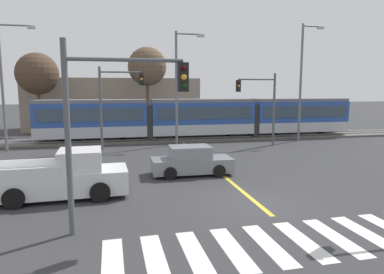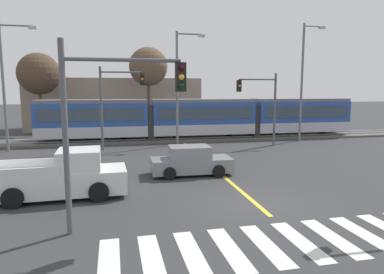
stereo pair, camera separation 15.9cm
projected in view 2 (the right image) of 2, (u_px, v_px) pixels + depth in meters
ground_plane at (257, 204)px, 13.36m from camera, size 200.00×200.00×0.00m
track_bed at (180, 139)px, 30.49m from camera, size 120.00×4.00×0.18m
rail_near at (182, 138)px, 29.77m from camera, size 120.00×0.08×0.10m
rail_far at (179, 136)px, 31.16m from camera, size 120.00×0.08×0.10m
light_rail_tram at (203, 117)px, 30.62m from camera, size 28.00×2.64×3.43m
crosswalk_stripe_0 at (109, 262)px, 8.89m from camera, size 0.63×2.81×0.01m
crosswalk_stripe_1 at (151, 257)px, 9.13m from camera, size 0.63×2.81×0.01m
crosswalk_stripe_2 at (191, 253)px, 9.38m from camera, size 0.63×2.81×0.01m
crosswalk_stripe_3 at (229, 249)px, 9.62m from camera, size 0.63×2.81×0.01m
crosswalk_stripe_4 at (266, 245)px, 9.87m from camera, size 0.63×2.81×0.01m
crosswalk_stripe_5 at (300, 241)px, 10.11m from camera, size 0.63×2.81×0.01m
crosswalk_stripe_6 at (333, 237)px, 10.35m from camera, size 0.63×2.81×0.01m
crosswalk_stripe_7 at (364, 234)px, 10.60m from camera, size 0.63×2.81×0.01m
lane_centre_line at (210, 165)px, 20.30m from camera, size 0.20×17.02×0.01m
sedan_crossing at (191, 161)px, 17.98m from camera, size 4.22×1.95×1.52m
pickup_truck at (63, 177)px, 14.15m from camera, size 5.49×2.43×1.98m
traffic_light_far_left at (116, 95)px, 25.15m from camera, size 3.25×0.38×6.10m
traffic_light_near_left at (108, 109)px, 10.34m from camera, size 3.75×0.38×5.92m
traffic_light_far_right at (262, 99)px, 26.65m from camera, size 3.25×0.38×5.71m
street_lamp_west at (7, 79)px, 24.08m from camera, size 2.55×0.28×9.06m
street_lamp_centre at (180, 81)px, 27.20m from camera, size 2.35×0.28×8.97m
street_lamp_east at (304, 77)px, 29.21m from camera, size 2.01×0.28×9.94m
bare_tree_far_west at (39, 74)px, 32.27m from camera, size 3.93×3.93×7.88m
bare_tree_west at (148, 67)px, 33.52m from camera, size 3.78×3.78×8.57m
building_backdrop_far at (116, 104)px, 39.47m from camera, size 18.84×6.00×5.67m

